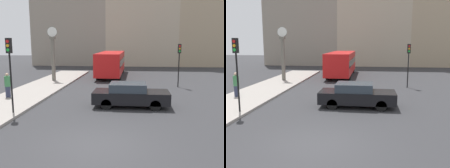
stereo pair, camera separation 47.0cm
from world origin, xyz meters
TOP-DOWN VIEW (x-y plane):
  - ground_plane at (0.00, 0.00)m, footprint 120.00×120.00m
  - sidewalk_corner at (-6.30, 10.20)m, footprint 3.64×24.40m
  - building_row at (0.62, 32.46)m, footprint 30.43×5.00m
  - sedan_car at (1.14, 5.74)m, footprint 4.42×1.86m
  - bus_distant at (-1.32, 19.11)m, footprint 2.53×9.43m
  - traffic_light_near at (-4.92, 3.38)m, footprint 0.26×0.24m
  - traffic_light_far at (5.00, 12.52)m, footprint 0.26×0.24m
  - street_clock at (-6.39, 14.38)m, footprint 0.99×0.47m
  - pedestrian_green_hoodie at (-7.01, 6.85)m, footprint 0.38×0.38m

SIDE VIEW (x-z plane):
  - ground_plane at x=0.00m, z-range 0.00..0.00m
  - sidewalk_corner at x=-6.30m, z-range 0.00..0.14m
  - sedan_car at x=1.14m, z-range 0.01..1.41m
  - pedestrian_green_hoodie at x=-7.01m, z-range 0.13..1.76m
  - bus_distant at x=-1.32m, z-range 0.20..2.84m
  - street_clock at x=-6.39m, z-range 0.06..5.12m
  - traffic_light_far at x=5.00m, z-range 0.79..4.40m
  - traffic_light_near at x=-4.92m, z-range 0.96..4.80m
  - building_row at x=0.62m, z-range -1.04..17.14m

